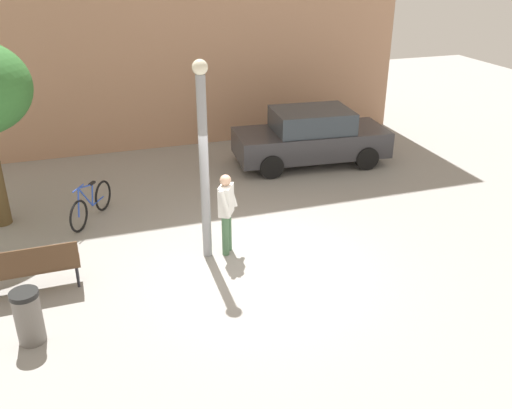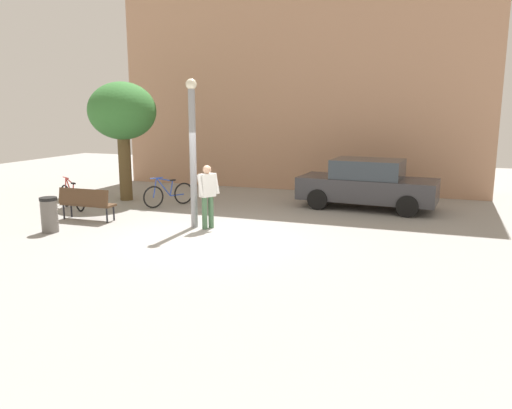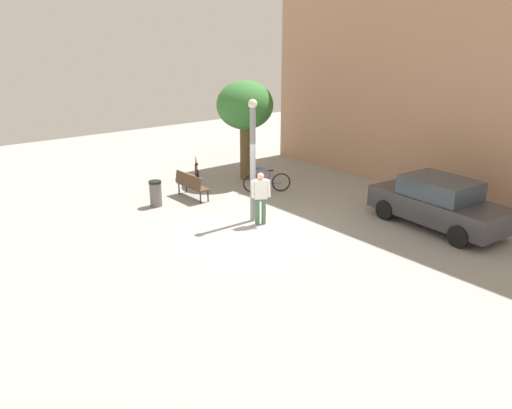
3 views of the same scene
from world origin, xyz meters
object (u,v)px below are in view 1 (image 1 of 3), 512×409
at_px(lamppost, 204,155).
at_px(parked_car_charcoal, 311,137).
at_px(bicycle_blue, 91,204).
at_px(trash_bin, 28,317).
at_px(park_bench, 32,265).
at_px(person_by_lamppost, 226,209).

xyz_separation_m(lamppost, parked_car_charcoal, (3.98, 4.09, -1.33)).
distance_m(lamppost, bicycle_blue, 3.56).
bearing_deg(parked_car_charcoal, trash_bin, -141.07).
bearing_deg(lamppost, bicycle_blue, 132.02).
bearing_deg(park_bench, parked_car_charcoal, 31.52).
distance_m(park_bench, bicycle_blue, 2.86).
xyz_separation_m(park_bench, parked_car_charcoal, (7.18, 4.41, 0.23)).
relative_size(person_by_lamppost, parked_car_charcoal, 0.39).
bearing_deg(trash_bin, lamppost, 28.18).
xyz_separation_m(person_by_lamppost, park_bench, (-3.61, -0.30, -0.42)).
distance_m(lamppost, trash_bin, 4.02).
bearing_deg(trash_bin, person_by_lamppost, 25.29).
bearing_deg(person_by_lamppost, trash_bin, -154.71).
xyz_separation_m(bicycle_blue, parked_car_charcoal, (6.06, 1.78, 0.39)).
relative_size(lamppost, bicycle_blue, 2.45).
distance_m(person_by_lamppost, trash_bin, 4.05).
bearing_deg(trash_bin, park_bench, 89.25).
height_order(person_by_lamppost, park_bench, person_by_lamppost).
xyz_separation_m(lamppost, person_by_lamppost, (0.40, -0.01, -1.14)).
height_order(park_bench, bicycle_blue, bicycle_blue).
distance_m(person_by_lamppost, bicycle_blue, 3.46).
relative_size(park_bench, bicycle_blue, 1.02).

